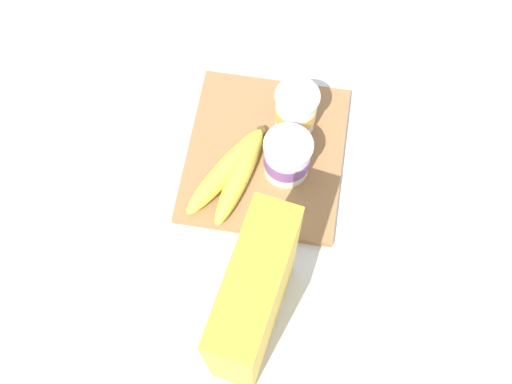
{
  "coord_description": "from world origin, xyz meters",
  "views": [
    {
      "loc": [
        0.45,
        0.06,
        0.89
      ],
      "look_at": [
        0.09,
        0.0,
        0.07
      ],
      "focal_mm": 42.17,
      "sensor_mm": 36.0,
      "label": 1
    }
  ],
  "objects_px": {
    "yogurt_cup_back": "(287,157)",
    "banana_bunch": "(232,173)",
    "cereal_box": "(254,301)",
    "yogurt_cup_front": "(296,111)",
    "cutting_board": "(265,154)"
  },
  "relations": [
    {
      "from": "yogurt_cup_back",
      "to": "banana_bunch",
      "type": "relative_size",
      "value": 0.44
    },
    {
      "from": "cereal_box",
      "to": "yogurt_cup_back",
      "type": "xyz_separation_m",
      "value": [
        -0.25,
        0.01,
        -0.07
      ]
    },
    {
      "from": "yogurt_cup_front",
      "to": "yogurt_cup_back",
      "type": "height_order",
      "value": "yogurt_cup_front"
    },
    {
      "from": "yogurt_cup_front",
      "to": "banana_bunch",
      "type": "xyz_separation_m",
      "value": [
        0.11,
        -0.08,
        -0.03
      ]
    },
    {
      "from": "cereal_box",
      "to": "yogurt_cup_back",
      "type": "relative_size",
      "value": 3.05
    },
    {
      "from": "yogurt_cup_front",
      "to": "banana_bunch",
      "type": "bearing_deg",
      "value": -36.86
    },
    {
      "from": "cereal_box",
      "to": "cutting_board",
      "type": "bearing_deg",
      "value": -165.1
    },
    {
      "from": "cereal_box",
      "to": "yogurt_cup_front",
      "type": "distance_m",
      "value": 0.34
    },
    {
      "from": "yogurt_cup_back",
      "to": "banana_bunch",
      "type": "bearing_deg",
      "value": -70.21
    },
    {
      "from": "cutting_board",
      "to": "cereal_box",
      "type": "bearing_deg",
      "value": 5.47
    },
    {
      "from": "cutting_board",
      "to": "banana_bunch",
      "type": "height_order",
      "value": "banana_bunch"
    },
    {
      "from": "cutting_board",
      "to": "banana_bunch",
      "type": "distance_m",
      "value": 0.07
    },
    {
      "from": "cereal_box",
      "to": "yogurt_cup_back",
      "type": "height_order",
      "value": "cereal_box"
    },
    {
      "from": "banana_bunch",
      "to": "yogurt_cup_back",
      "type": "bearing_deg",
      "value": 109.79
    },
    {
      "from": "banana_bunch",
      "to": "cereal_box",
      "type": "bearing_deg",
      "value": 18.05
    }
  ]
}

